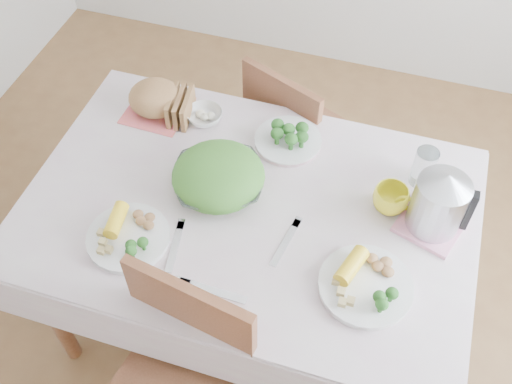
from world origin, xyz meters
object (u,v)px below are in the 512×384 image
(dinner_plate_right, at_px, (365,286))
(electric_kettle, at_px, (439,203))
(chair_far, at_px, (304,130))
(dinner_plate_left, at_px, (128,238))
(salad_bowl, at_px, (219,181))
(dining_table, at_px, (249,267))
(yellow_mug, at_px, (390,199))

(dinner_plate_right, xyz_separation_m, electric_kettle, (0.16, 0.29, 0.11))
(chair_far, bearing_deg, dinner_plate_right, 137.60)
(dinner_plate_left, xyz_separation_m, electric_kettle, (0.91, 0.35, 0.11))
(salad_bowl, xyz_separation_m, dinner_plate_right, (0.55, -0.24, -0.03))
(salad_bowl, height_order, electric_kettle, electric_kettle)
(dining_table, xyz_separation_m, electric_kettle, (0.59, 0.10, 0.51))
(dinner_plate_left, bearing_deg, electric_kettle, 20.80)
(dinner_plate_left, relative_size, dinner_plate_right, 0.93)
(salad_bowl, relative_size, dinner_plate_right, 1.03)
(salad_bowl, distance_m, electric_kettle, 0.72)
(dining_table, relative_size, chair_far, 1.60)
(yellow_mug, bearing_deg, dining_table, -163.62)
(dining_table, relative_size, electric_kettle, 5.92)
(chair_far, xyz_separation_m, dinner_plate_right, (0.40, -0.88, 0.31))
(chair_far, xyz_separation_m, dinner_plate_left, (-0.36, -0.94, 0.31))
(yellow_mug, relative_size, electric_kettle, 0.50)
(dining_table, distance_m, chair_far, 0.70)
(dinner_plate_left, xyz_separation_m, dinner_plate_right, (0.76, 0.05, 0.00))
(dinner_plate_left, distance_m, electric_kettle, 0.98)
(salad_bowl, height_order, dinner_plate_left, salad_bowl)
(electric_kettle, bearing_deg, dining_table, 173.41)
(salad_bowl, xyz_separation_m, electric_kettle, (0.71, 0.06, 0.08))
(salad_bowl, distance_m, dinner_plate_left, 0.35)
(chair_far, height_order, yellow_mug, chair_far)
(salad_bowl, bearing_deg, chair_far, 76.81)
(dining_table, relative_size, dinner_plate_left, 5.24)
(dinner_plate_left, bearing_deg, dining_table, 37.14)
(salad_bowl, xyz_separation_m, yellow_mug, (0.57, 0.09, 0.01))
(dinner_plate_right, distance_m, electric_kettle, 0.35)
(dining_table, distance_m, dinner_plate_left, 0.57)
(salad_bowl, relative_size, yellow_mug, 2.50)
(dinner_plate_left, relative_size, electric_kettle, 1.13)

